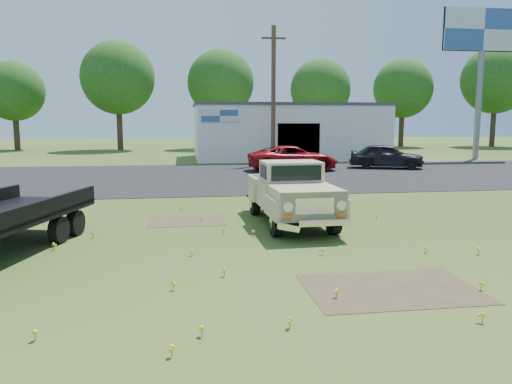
# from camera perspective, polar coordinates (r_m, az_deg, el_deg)

# --- Properties ---
(ground) EXTENTS (140.00, 140.00, 0.00)m
(ground) POSITION_cam_1_polar(r_m,az_deg,el_deg) (11.56, 2.29, -6.52)
(ground) COLOR #304B18
(ground) RESTS_ON ground
(asphalt_lot) EXTENTS (90.00, 14.00, 0.02)m
(asphalt_lot) POSITION_cam_1_polar(r_m,az_deg,el_deg) (26.22, -3.87, 1.80)
(asphalt_lot) COLOR black
(asphalt_lot) RESTS_ON ground
(dirt_patch_a) EXTENTS (3.00, 2.00, 0.01)m
(dirt_patch_a) POSITION_cam_1_polar(r_m,az_deg,el_deg) (9.24, 15.24, -10.65)
(dirt_patch_a) COLOR #4B3D28
(dirt_patch_a) RESTS_ON ground
(dirt_patch_b) EXTENTS (2.20, 1.60, 0.01)m
(dirt_patch_b) POSITION_cam_1_polar(r_m,az_deg,el_deg) (14.77, -7.95, -3.32)
(dirt_patch_b) COLOR #4B3D28
(dirt_patch_b) RESTS_ON ground
(commercial_building) EXTENTS (14.20, 8.20, 4.15)m
(commercial_building) POSITION_cam_1_polar(r_m,az_deg,el_deg) (38.83, 3.55, 7.01)
(commercial_building) COLOR silver
(commercial_building) RESTS_ON ground
(billboard) EXTENTS (6.10, 0.45, 11.05)m
(billboard) POSITION_cam_1_polar(r_m,az_deg,el_deg) (41.78, 24.43, 15.24)
(billboard) COLOR slate
(billboard) RESTS_ON ground
(utility_pole_mid) EXTENTS (1.60, 0.30, 9.00)m
(utility_pole_mid) POSITION_cam_1_polar(r_m,az_deg,el_deg) (33.57, 2.00, 11.09)
(utility_pole_mid) COLOR #432E1F
(utility_pole_mid) RESTS_ON ground
(treeline_b) EXTENTS (5.76, 5.76, 8.57)m
(treeline_b) POSITION_cam_1_polar(r_m,az_deg,el_deg) (54.42, -25.95, 10.32)
(treeline_b) COLOR #3D2C1B
(treeline_b) RESTS_ON ground
(treeline_c) EXTENTS (7.04, 7.04, 10.47)m
(treeline_c) POSITION_cam_1_polar(r_m,az_deg,el_deg) (50.97, -15.52, 12.46)
(treeline_c) COLOR #3D2C1B
(treeline_c) RESTS_ON ground
(treeline_d) EXTENTS (6.72, 6.72, 10.00)m
(treeline_d) POSITION_cam_1_polar(r_m,az_deg,el_deg) (51.77, -4.05, 12.32)
(treeline_d) COLOR #3D2C1B
(treeline_d) RESTS_ON ground
(treeline_e) EXTENTS (6.08, 6.08, 9.04)m
(treeline_e) POSITION_cam_1_polar(r_m,az_deg,el_deg) (52.02, 7.37, 11.55)
(treeline_e) COLOR #3D2C1B
(treeline_e) RESTS_ON ground
(treeline_f) EXTENTS (6.40, 6.40, 9.52)m
(treeline_f) POSITION_cam_1_polar(r_m,az_deg,el_deg) (57.84, 16.44, 11.26)
(treeline_f) COLOR #3D2C1B
(treeline_f) RESTS_ON ground
(treeline_g) EXTENTS (7.36, 7.36, 10.95)m
(treeline_g) POSITION_cam_1_polar(r_m,az_deg,el_deg) (61.48, 25.74, 11.48)
(treeline_g) COLOR #3D2C1B
(treeline_g) RESTS_ON ground
(vintage_pickup_truck) EXTENTS (2.09, 5.02, 1.80)m
(vintage_pickup_truck) POSITION_cam_1_polar(r_m,az_deg,el_deg) (14.21, 4.00, -0.04)
(vintage_pickup_truck) COLOR tan
(vintage_pickup_truck) RESTS_ON ground
(red_pickup) EXTENTS (5.24, 2.53, 1.44)m
(red_pickup) POSITION_cam_1_polar(r_m,az_deg,el_deg) (29.03, 4.24, 3.85)
(red_pickup) COLOR maroon
(red_pickup) RESTS_ON ground
(dark_sedan) EXTENTS (4.74, 3.22, 1.50)m
(dark_sedan) POSITION_cam_1_polar(r_m,az_deg,el_deg) (31.40, 14.68, 3.99)
(dark_sedan) COLOR black
(dark_sedan) RESTS_ON ground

